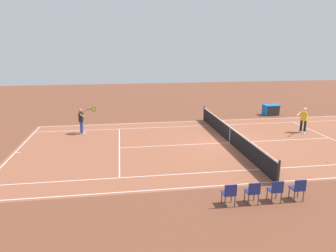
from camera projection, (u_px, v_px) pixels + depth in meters
ground_plane at (230, 143)px, 18.39m from camera, size 60.00×60.00×0.00m
court_slab at (230, 143)px, 18.39m from camera, size 24.20×11.40×0.00m
court_line_markings at (230, 143)px, 18.39m from camera, size 23.85×11.05×0.01m
tennis_net at (230, 135)px, 18.27m from camera, size 0.10×11.70×1.08m
tennis_player_near at (82, 120)px, 20.01m from camera, size 1.10×0.78×1.70m
tennis_player_far at (304, 119)px, 20.27m from camera, size 0.74×1.10×1.70m
tennis_ball at (328, 162)px, 15.31m from camera, size 0.07×0.07×0.07m
spectator_chair_0 at (298, 188)px, 11.41m from camera, size 0.44×0.44×0.88m
spectator_chair_1 at (276, 190)px, 11.28m from camera, size 0.44×0.44×0.88m
spectator_chair_2 at (253, 191)px, 11.15m from camera, size 0.44×0.44×0.88m
spectator_chair_3 at (229, 193)px, 11.03m from camera, size 0.44×0.44×0.88m
equipment_cart_tarped at (271, 110)px, 25.52m from camera, size 1.25×0.84×0.85m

